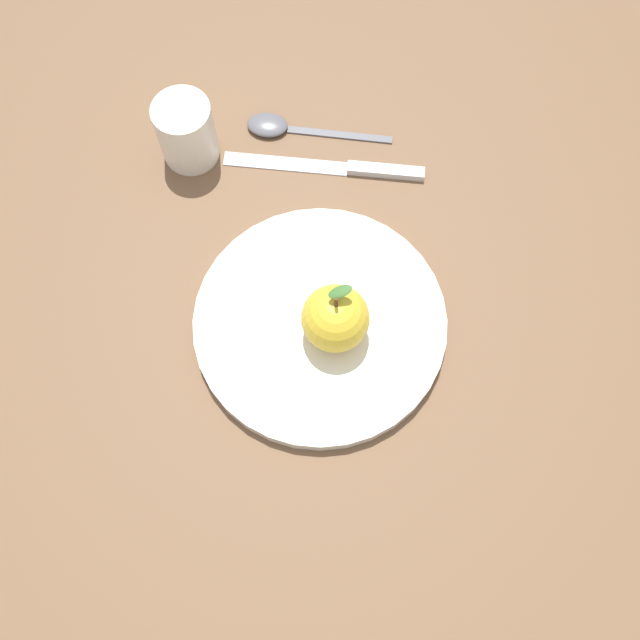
% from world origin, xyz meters
% --- Properties ---
extents(ground_plane, '(2.40, 2.40, 0.00)m').
position_xyz_m(ground_plane, '(0.00, 0.00, 0.00)').
color(ground_plane, brown).
extents(dinner_plate, '(0.27, 0.27, 0.02)m').
position_xyz_m(dinner_plate, '(-0.04, -0.03, 0.01)').
color(dinner_plate, silver).
rests_on(dinner_plate, ground_plane).
extents(apple, '(0.07, 0.07, 0.09)m').
position_xyz_m(apple, '(-0.04, -0.05, 0.05)').
color(apple, gold).
rests_on(apple, dinner_plate).
extents(cup, '(0.07, 0.07, 0.08)m').
position_xyz_m(cup, '(0.11, 0.19, 0.04)').
color(cup, silver).
rests_on(cup, ground_plane).
extents(knife, '(0.08, 0.23, 0.01)m').
position_xyz_m(knife, '(0.15, 0.02, 0.00)').
color(knife, silver).
rests_on(knife, ground_plane).
extents(spoon, '(0.07, 0.17, 0.01)m').
position_xyz_m(spoon, '(0.18, 0.11, 0.01)').
color(spoon, '#59595E').
rests_on(spoon, ground_plane).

